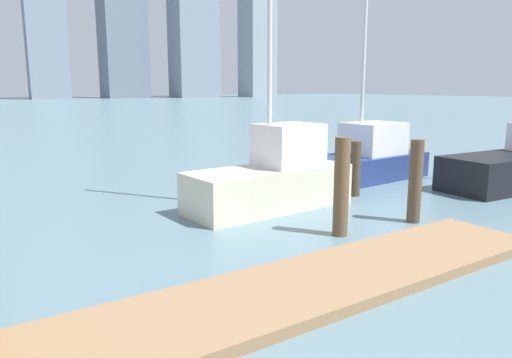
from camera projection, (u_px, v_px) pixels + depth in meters
name	position (u px, v px, depth m)	size (l,w,h in m)	color
ground_plane	(80.00, 201.00, 13.79)	(300.00, 300.00, 0.00)	slate
floating_dock	(314.00, 285.00, 7.74)	(10.06, 2.00, 0.18)	#93704C
dock_piling_0	(415.00, 181.00, 11.45)	(0.31, 0.31, 2.00)	brown
dock_piling_1	(355.00, 169.00, 14.28)	(0.30, 0.30, 1.64)	#473826
dock_piling_2	(341.00, 187.00, 10.40)	(0.33, 0.33, 2.16)	brown
moored_boat_2	(363.00, 159.00, 16.79)	(5.46, 2.31, 6.64)	navy
moored_boat_3	(273.00, 177.00, 12.88)	(4.63, 1.96, 9.42)	beige
skyline_tower_5	(194.00, 47.00, 141.33)	(12.21, 10.74, 29.41)	gray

